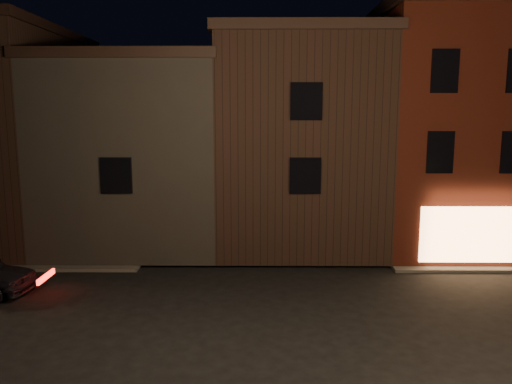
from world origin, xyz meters
The scene contains 4 objects.
ground centered at (0.00, 0.00, 0.00)m, with size 120.00×120.00×0.00m, color black.
corner_building centered at (8.00, 9.47, 5.40)m, with size 6.50×8.50×10.50m.
row_building_a centered at (1.50, 10.50, 4.83)m, with size 7.30×10.30×9.40m.
row_building_b centered at (-5.75, 10.50, 4.33)m, with size 7.80×10.30×8.40m.
Camera 1 is at (-0.22, -13.48, 6.10)m, focal length 35.00 mm.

